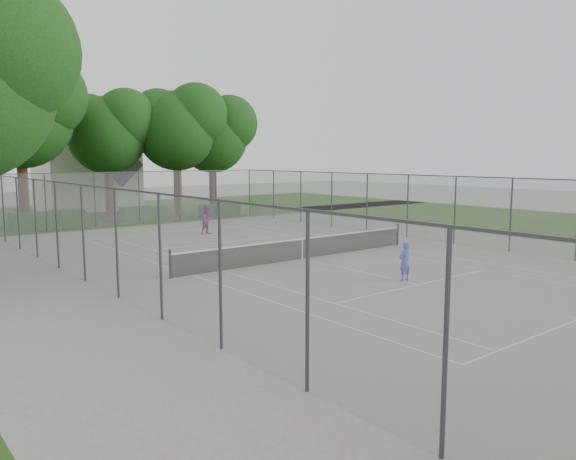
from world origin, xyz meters
TOP-DOWN VIEW (x-y plane):
  - ground at (0.00, 0.00)m, footprint 120.00×120.00m
  - grass_far at (0.00, 26.00)m, footprint 60.00×20.00m
  - grass_right at (22.00, 0.00)m, footprint 16.00×40.00m
  - court_markings at (0.00, 0.00)m, footprint 11.03×23.83m
  - tennis_net at (0.00, 0.00)m, footprint 12.87×0.10m
  - perimeter_fence at (0.00, 0.00)m, footprint 18.08×34.08m
  - tree_far_left at (-6.17, 20.85)m, footprint 7.74×7.07m
  - tree_far_midleft at (0.35, 22.91)m, footprint 6.66×6.08m
  - tree_far_midright at (5.25, 21.26)m, footprint 7.09×6.48m
  - tree_far_right at (8.61, 21.51)m, footprint 6.62×6.04m
  - hedge_left at (-5.57, 18.24)m, footprint 4.35×1.31m
  - hedge_mid at (1.08, 18.70)m, footprint 3.28×0.94m
  - hedge_right at (6.79, 17.78)m, footprint 3.08×1.13m
  - house at (1.02, 29.85)m, footprint 7.66×5.94m
  - girl_player at (0.11, -5.64)m, footprint 0.52×0.35m
  - woman_player at (0.93, 9.72)m, footprint 0.84×0.69m

SIDE VIEW (x-z plane):
  - ground at x=0.00m, z-range 0.00..0.00m
  - grass_far at x=0.00m, z-range 0.00..0.00m
  - grass_right at x=22.00m, z-range 0.00..0.00m
  - court_markings at x=0.00m, z-range 0.00..0.01m
  - hedge_right at x=6.79m, z-range 0.00..0.93m
  - tennis_net at x=0.00m, z-range -0.04..1.06m
  - hedge_mid at x=1.08m, z-range 0.00..1.03m
  - hedge_left at x=-5.57m, z-range 0.00..1.09m
  - girl_player at x=0.11m, z-range 0.00..1.42m
  - woman_player at x=0.93m, z-range 0.00..1.61m
  - perimeter_fence at x=0.00m, z-range 0.05..3.57m
  - house at x=1.02m, z-range -0.93..8.61m
  - tree_far_right at x=8.61m, z-range 1.78..11.29m
  - tree_far_midleft at x=0.35m, z-range 1.79..11.36m
  - tree_far_midright at x=5.25m, z-range 1.91..12.10m
  - tree_far_left at x=-6.17m, z-range 2.08..13.21m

